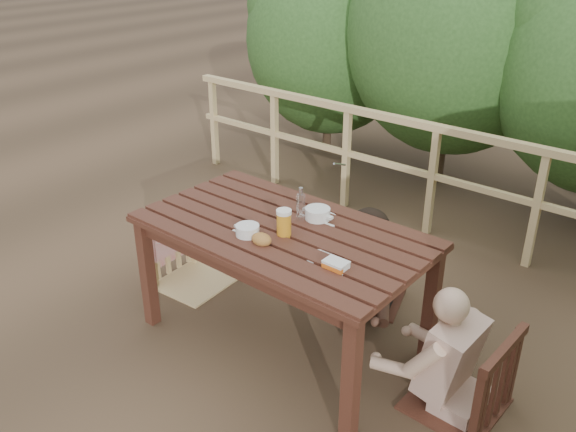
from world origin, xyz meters
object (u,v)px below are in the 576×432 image
Objects in this scene: table at (283,287)px; butter_tub at (336,266)px; diner_right at (473,320)px; soup_near at (248,231)px; chair_right at (466,332)px; soup_far at (318,215)px; chair_left at (191,224)px; beer_glass at (284,223)px; bottle at (301,205)px; woman at (375,226)px; bread_roll at (262,239)px; chair_far at (372,244)px.

table is 13.45× the size of butter_tub.
soup_near is at bearing 107.80° from diner_right.
soup_near is at bearing -71.84° from chair_right.
table is 0.52m from soup_far.
chair_left is 2.14m from chair_right.
beer_glass is 0.23m from bottle.
beer_glass is 1.33× the size of butter_tub.
chair_left is at bearing -172.80° from soup_far.
woman is 0.72m from bottle.
beer_glass is at bearing -103.02° from chair_left.
beer_glass is at bearing 79.02° from bread_roll.
butter_tub is at bearing -88.14° from chair_far.
chair_far is at bearing 73.47° from soup_near.
bread_roll is (-0.16, -1.00, 0.25)m from woman.
diner_right reaches higher than chair_far.
diner_right is 5.08× the size of soup_near.
chair_left reaches higher than soup_near.
bottle is (-0.08, -0.07, 0.07)m from soup_far.
chair_right is 3.86× the size of soup_far.
chair_left is at bearing 171.28° from beer_glass.
chair_right is (0.97, -0.59, 0.05)m from chair_far.
soup_far is (-0.10, -0.54, 0.26)m from woman.
bread_roll is at bearing -87.34° from bottle.
woman is (-0.97, 0.61, 0.09)m from chair_right.
beer_glass reaches higher than butter_tub.
woman is at bearing 60.29° from diner_right.
chair_left is at bearing 174.44° from table.
beer_glass is (-1.10, -0.23, 0.40)m from chair_right.
soup_near is (-0.29, -0.96, 0.39)m from chair_far.
bread_roll is (-1.16, -0.39, 0.25)m from diner_right.
woman is at bearing 73.79° from soup_near.
soup_far is (0.09, 0.23, 0.46)m from table.
chair_left reaches higher than butter_tub.
chair_left is 4.29× the size of soup_near.
diner_right reaches higher than table.
soup_far is (1.07, 0.13, 0.35)m from chair_left.
table is 1.72× the size of chair_right.
soup_near is 0.62m from butter_tub.
woman is at bearing 81.45° from beer_glass.
beer_glass is at bearing -116.78° from chair_far.
table is 6.66× the size of soup_far.
soup_far is at bearing 68.07° from table.
woman is (0.19, 0.77, 0.20)m from table.
soup_near is 0.13m from bread_roll.
woman is at bearing 81.05° from bread_roll.
woman reaches higher than butter_tub.
butter_tub is (1.50, -0.27, 0.34)m from chair_left.
chair_right is at bearing 19.08° from bread_roll.
soup_near is 0.39m from bottle.
woman is at bearing 76.25° from table.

